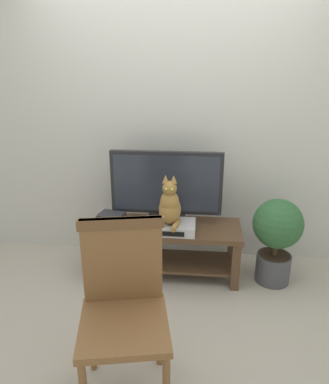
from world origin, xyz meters
name	(u,v)px	position (x,y,z in m)	size (l,w,h in m)	color
ground_plane	(166,305)	(0.00, 0.00, 0.00)	(12.00, 12.00, 0.00)	#ADA393
back_wall	(176,109)	(0.00, 0.93, 1.40)	(7.00, 0.12, 2.80)	beige
tv_stand	(165,241)	(-0.05, 0.46, 0.32)	(1.30, 0.47, 0.47)	#513823
tv	(166,185)	(-0.05, 0.55, 0.80)	(0.96, 0.20, 0.63)	black
media_box	(170,227)	(0.00, 0.36, 0.51)	(0.42, 0.26, 0.08)	#BCBCC1
cat	(170,205)	(0.00, 0.34, 0.70)	(0.18, 0.30, 0.42)	olive
wooden_chair	(123,299)	(-0.16, -0.73, 0.58)	(0.55, 0.55, 1.00)	brown
book_stack	(110,219)	(-0.53, 0.45, 0.51)	(0.25, 0.22, 0.09)	#38664C
potted_plant	(277,235)	(0.89, 0.43, 0.44)	(0.41, 0.41, 0.75)	#47474C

